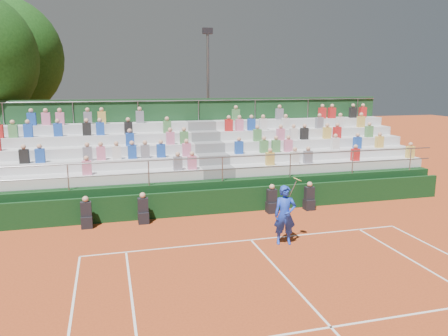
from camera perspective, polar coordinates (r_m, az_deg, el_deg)
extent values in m
plane|color=#AC431C|center=(14.91, 3.53, -9.38)|extent=(90.00, 90.00, 0.00)
cube|color=white|center=(14.90, 3.53, -9.36)|extent=(11.00, 0.06, 0.01)
cube|color=white|center=(12.16, 8.46, -14.43)|extent=(0.06, 6.40, 0.01)
cube|color=white|center=(10.36, 13.78, -19.55)|extent=(8.22, 0.06, 0.01)
cube|color=black|center=(17.66, 0.25, -4.32)|extent=(20.00, 0.15, 1.00)
cube|color=black|center=(16.76, -17.48, -6.73)|extent=(0.40, 0.40, 0.44)
cube|color=black|center=(16.62, -17.58, -5.16)|extent=(0.38, 0.25, 0.55)
sphere|color=tan|center=(16.52, -17.65, -3.89)|extent=(0.22, 0.22, 0.22)
cube|color=black|center=(16.78, -10.48, -6.37)|extent=(0.40, 0.40, 0.44)
cube|color=black|center=(16.64, -10.54, -4.79)|extent=(0.38, 0.25, 0.55)
sphere|color=tan|center=(16.54, -10.59, -3.53)|extent=(0.22, 0.22, 0.22)
cube|color=black|center=(17.87, 6.22, -5.14)|extent=(0.40, 0.40, 0.44)
cube|color=black|center=(17.74, 6.26, -3.65)|extent=(0.38, 0.25, 0.55)
sphere|color=tan|center=(17.65, 6.28, -2.46)|extent=(0.22, 0.22, 0.22)
cube|color=black|center=(18.52, 11.03, -4.70)|extent=(0.40, 0.40, 0.44)
cube|color=black|center=(18.40, 11.09, -3.26)|extent=(0.38, 0.25, 0.55)
sphere|color=tan|center=(18.31, 11.14, -2.11)|extent=(0.22, 0.22, 0.22)
cube|color=black|center=(20.55, -2.02, -1.80)|extent=(20.00, 5.20, 1.20)
cube|color=silver|center=(18.27, -17.39, -1.38)|extent=(9.30, 0.85, 0.42)
cube|color=silver|center=(20.72, 13.61, 0.28)|extent=(9.30, 0.85, 0.42)
cube|color=slate|center=(18.79, -0.89, -0.52)|extent=(1.40, 0.85, 0.42)
cube|color=silver|center=(19.02, -17.37, 0.40)|extent=(9.30, 0.85, 0.42)
cube|color=silver|center=(21.39, 12.59, 1.81)|extent=(9.30, 0.85, 0.42)
cube|color=slate|center=(19.52, -1.50, 1.19)|extent=(1.40, 0.85, 0.42)
cube|color=silver|center=(19.79, -17.36, 2.04)|extent=(9.30, 0.85, 0.42)
cube|color=silver|center=(22.07, 11.62, 3.24)|extent=(9.30, 0.85, 0.42)
cube|color=slate|center=(20.27, -2.07, 2.76)|extent=(1.40, 0.85, 0.42)
cube|color=silver|center=(20.57, -17.34, 3.56)|extent=(9.30, 0.85, 0.42)
cube|color=silver|center=(22.78, 10.71, 4.59)|extent=(9.30, 0.85, 0.42)
cube|color=slate|center=(21.03, -2.60, 4.23)|extent=(1.40, 0.85, 0.42)
cube|color=silver|center=(21.36, -17.32, 4.97)|extent=(9.30, 0.85, 0.42)
cube|color=silver|center=(23.50, 9.85, 5.85)|extent=(9.30, 0.85, 0.42)
cube|color=slate|center=(21.81, -3.09, 5.59)|extent=(1.40, 0.85, 0.42)
cube|color=#184020|center=(22.43, -3.34, 3.45)|extent=(20.00, 0.12, 4.40)
cylinder|color=gray|center=(17.81, -0.21, 1.41)|extent=(20.00, 0.05, 0.05)
cylinder|color=gray|center=(22.14, -3.35, 8.81)|extent=(20.00, 0.05, 0.05)
cube|color=pink|center=(18.02, -17.47, 0.04)|extent=(0.36, 0.24, 0.56)
cube|color=slate|center=(18.21, -6.05, 0.61)|extent=(0.36, 0.24, 0.56)
cube|color=pink|center=(18.31, -4.19, 0.71)|extent=(0.36, 0.24, 0.56)
cube|color=black|center=(19.05, -24.64, 1.39)|extent=(0.36, 0.24, 0.56)
cube|color=#1E4CB2|center=(18.96, -22.89, 1.49)|extent=(0.36, 0.24, 0.56)
cube|color=slate|center=(18.79, -17.39, 1.79)|extent=(0.36, 0.24, 0.56)
cube|color=pink|center=(18.77, -15.76, 1.87)|extent=(0.36, 0.24, 0.56)
cube|color=silver|center=(18.77, -13.84, 1.97)|extent=(0.36, 0.24, 0.56)
cube|color=#1E4CB2|center=(18.79, -11.90, 2.07)|extent=(0.36, 0.24, 0.56)
cube|color=slate|center=(18.83, -10.25, 2.15)|extent=(0.36, 0.24, 0.56)
cube|color=#1E4CB2|center=(18.89, -8.23, 2.24)|extent=(0.36, 0.24, 0.56)
cube|color=pink|center=(19.05, -4.90, 2.39)|extent=(0.36, 0.24, 0.56)
cube|color=#1E4CB2|center=(19.57, -12.18, 3.66)|extent=(0.36, 0.24, 0.56)
cube|color=pink|center=(19.73, -7.03, 3.89)|extent=(0.36, 0.24, 0.56)
cube|color=#4C8C4C|center=(19.83, -5.24, 3.96)|extent=(0.36, 0.24, 0.56)
cube|color=#4C8C4C|center=(20.71, -25.83, 4.37)|extent=(0.36, 0.24, 0.56)
cube|color=#1E4CB2|center=(20.61, -24.21, 4.47)|extent=(0.36, 0.24, 0.56)
cube|color=#1E4CB2|center=(20.45, -20.86, 4.68)|extent=(0.36, 0.24, 0.56)
cube|color=black|center=(20.36, -17.48, 4.87)|extent=(0.36, 0.24, 0.56)
cube|color=#1E4CB2|center=(20.35, -15.87, 4.96)|extent=(0.36, 0.24, 0.56)
cube|color=black|center=(20.36, -12.38, 5.13)|extent=(0.36, 0.24, 0.56)
cube|color=#4C8C4C|center=(20.52, -7.44, 5.34)|extent=(0.36, 0.24, 0.56)
cube|color=#1E4CB2|center=(21.40, -23.83, 5.85)|extent=(0.36, 0.24, 0.56)
cube|color=pink|center=(21.32, -22.23, 5.96)|extent=(0.36, 0.24, 0.56)
cube|color=pink|center=(21.25, -20.63, 6.06)|extent=(0.36, 0.24, 0.56)
cube|color=slate|center=(21.17, -17.36, 6.25)|extent=(0.36, 0.24, 0.56)
cube|color=gold|center=(21.15, -15.66, 6.34)|extent=(0.36, 0.24, 0.56)
cube|color=slate|center=(21.21, -10.94, 6.57)|extent=(0.36, 0.24, 0.56)
cube|color=gold|center=(19.25, 6.03, 1.20)|extent=(0.36, 0.24, 0.56)
cube|color=silver|center=(19.70, 9.22, 1.34)|extent=(0.36, 0.24, 0.56)
cube|color=slate|center=(19.97, 10.91, 1.42)|extent=(0.36, 0.24, 0.56)
cube|color=red|center=(21.11, 16.76, 1.67)|extent=(0.36, 0.24, 0.56)
cube|color=gold|center=(22.81, 23.13, 1.93)|extent=(0.36, 0.24, 0.56)
cube|color=#1E4CB2|center=(19.60, 1.97, 2.68)|extent=(0.36, 0.24, 0.56)
cube|color=#4C8C4C|center=(19.98, 5.24, 2.80)|extent=(0.36, 0.24, 0.56)
cube|color=#4C8C4C|center=(20.18, 6.79, 2.86)|extent=(0.36, 0.24, 0.56)
cube|color=pink|center=(20.41, 8.37, 2.91)|extent=(0.36, 0.24, 0.56)
cube|color=silver|center=(21.48, 14.31, 3.09)|extent=(0.36, 0.24, 0.56)
cube|color=#1E4CB2|center=(22.08, 17.02, 3.17)|extent=(0.36, 0.24, 0.56)
cube|color=gold|center=(22.75, 19.63, 3.23)|extent=(0.36, 0.24, 0.56)
cube|color=#4C8C4C|center=(20.70, 4.38, 4.29)|extent=(0.36, 0.24, 0.56)
cube|color=pink|center=(21.12, 7.39, 4.37)|extent=(0.36, 0.24, 0.56)
cube|color=silver|center=(21.38, 9.05, 4.40)|extent=(0.36, 0.24, 0.56)
cube|color=black|center=(21.62, 10.44, 4.43)|extent=(0.36, 0.24, 0.56)
cube|color=gold|center=(22.17, 13.30, 4.48)|extent=(0.36, 0.24, 0.56)
cube|color=red|center=(22.43, 14.55, 4.50)|extent=(0.36, 0.24, 0.56)
cube|color=#4C8C4C|center=(23.37, 18.41, 4.55)|extent=(0.36, 0.24, 0.56)
cube|color=red|center=(21.11, 0.62, 5.60)|extent=(0.36, 0.24, 0.56)
cube|color=pink|center=(21.26, 2.02, 5.64)|extent=(0.36, 0.24, 0.56)
cube|color=#1E4CB2|center=(21.45, 3.59, 5.67)|extent=(0.36, 0.24, 0.56)
cube|color=silver|center=(21.65, 5.12, 5.70)|extent=(0.36, 0.24, 0.56)
cube|color=silver|center=(22.09, 8.04, 5.75)|extent=(0.36, 0.24, 0.56)
cube|color=slate|center=(22.87, 12.34, 5.79)|extent=(0.36, 0.24, 0.56)
cube|color=silver|center=(23.43, 14.91, 5.79)|extent=(0.36, 0.24, 0.56)
cube|color=gold|center=(24.06, 17.45, 5.79)|extent=(0.36, 0.24, 0.56)
cube|color=#4C8C4C|center=(22.06, 1.56, 6.94)|extent=(0.36, 0.24, 0.56)
cube|color=slate|center=(22.83, 7.25, 7.01)|extent=(0.36, 0.24, 0.56)
cube|color=red|center=(23.86, 12.70, 7.00)|extent=(0.36, 0.24, 0.56)
cube|color=red|center=(24.12, 13.90, 6.99)|extent=(0.36, 0.24, 0.56)
cube|color=black|center=(24.75, 16.47, 6.96)|extent=(0.36, 0.24, 0.56)
cube|color=red|center=(25.07, 17.65, 6.94)|extent=(0.36, 0.24, 0.56)
imported|color=blue|center=(14.40, 7.96, -6.11)|extent=(0.80, 0.62, 1.95)
cylinder|color=gray|center=(14.26, 8.98, -2.67)|extent=(0.26, 0.03, 0.51)
cylinder|color=#E5D866|center=(14.25, 9.57, -1.46)|extent=(0.26, 0.28, 0.14)
cylinder|color=#362613|center=(28.54, -26.35, 3.40)|extent=(0.50, 0.50, 3.82)
sphere|color=#123A0F|center=(28.37, -27.20, 12.76)|extent=(6.88, 6.88, 6.88)
cylinder|color=gray|center=(26.89, -2.09, 8.60)|extent=(0.16, 0.16, 7.98)
cube|color=black|center=(27.01, -2.16, 17.46)|extent=(0.60, 0.25, 0.35)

